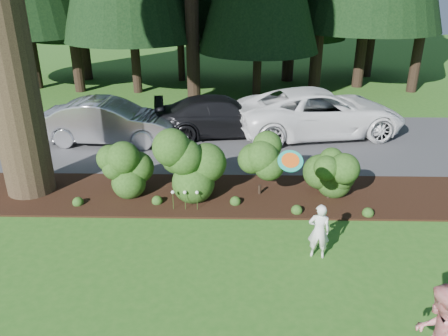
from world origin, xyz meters
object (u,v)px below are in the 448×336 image
Objects in this scene: car_silver_wagon at (109,121)px; car_white_suv at (320,112)px; car_dark_suv at (222,116)px; child at (319,231)px; frisbee at (290,161)px.

car_silver_wagon is 0.76× the size of car_white_suv.
car_dark_suv is 3.99× the size of child.
car_silver_wagon is 3.78× the size of child.
frisbee reaches higher than car_dark_suv.
car_silver_wagon is at bearing 129.79° from frisbee.
car_white_suv is 7.90m from frisbee.
car_white_suv is at bearing -91.12° from child.
car_silver_wagon is 0.95× the size of car_dark_suv.
car_white_suv is at bearing -79.83° from car_silver_wagon.
child is (2.19, -7.67, -0.13)m from car_dark_suv.
frisbee is at bearing -137.70° from car_silver_wagon.
car_white_suv is 7.87m from child.
car_dark_suv is 9.54× the size of frisbee.
car_dark_suv is at bearing -74.08° from car_silver_wagon.
car_silver_wagon is at bearing -38.91° from child.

